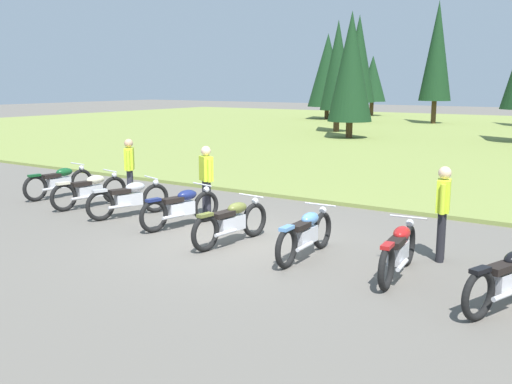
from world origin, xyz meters
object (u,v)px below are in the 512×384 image
(motorcycle_navy, at_px, (181,207))
(rider_with_back_turned, at_px, (443,208))
(motorcycle_black, at_px, (509,278))
(rider_in_hivis_vest, at_px, (130,167))
(motorcycle_sky_blue, at_px, (306,234))
(rider_checking_bike, at_px, (206,178))
(motorcycle_red, at_px, (399,250))
(motorcycle_olive, at_px, (231,222))
(motorcycle_cream, at_px, (90,190))
(motorcycle_british_green, at_px, (59,182))
(motorcycle_silver, at_px, (129,198))

(motorcycle_navy, distance_m, rider_with_back_turned, 5.46)
(motorcycle_navy, bearing_deg, motorcycle_black, -8.48)
(rider_in_hivis_vest, relative_size, rider_with_back_turned, 1.00)
(motorcycle_sky_blue, relative_size, motorcycle_black, 1.04)
(rider_checking_bike, distance_m, rider_in_hivis_vest, 2.71)
(motorcycle_red, bearing_deg, motorcycle_navy, 173.67)
(motorcycle_olive, bearing_deg, motorcycle_cream, 171.35)
(motorcycle_british_green, xyz_separation_m, motorcycle_silver, (3.27, -0.58, 0.00))
(motorcycle_cream, distance_m, rider_in_hivis_vest, 1.14)
(motorcycle_olive, distance_m, motorcycle_black, 5.16)
(motorcycle_olive, bearing_deg, rider_checking_bike, 141.08)
(motorcycle_navy, bearing_deg, motorcycle_red, -6.33)
(motorcycle_cream, bearing_deg, motorcycle_silver, -7.02)
(motorcycle_cream, distance_m, motorcycle_black, 10.15)
(rider_checking_bike, xyz_separation_m, rider_with_back_turned, (5.44, -0.26, 0.00))
(motorcycle_british_green, height_order, motorcycle_silver, same)
(rider_checking_bike, bearing_deg, motorcycle_sky_blue, -22.65)
(motorcycle_cream, distance_m, motorcycle_sky_blue, 6.62)
(motorcycle_red, xyz_separation_m, motorcycle_black, (1.74, -0.45, 0.00))
(motorcycle_black, bearing_deg, motorcycle_olive, 174.02)
(motorcycle_silver, bearing_deg, motorcycle_cream, 172.98)
(motorcycle_silver, distance_m, motorcycle_navy, 1.66)
(motorcycle_red, height_order, rider_in_hivis_vest, rider_in_hivis_vest)
(rider_in_hivis_vest, xyz_separation_m, rider_with_back_turned, (8.14, -0.49, 0.00))
(motorcycle_black, xyz_separation_m, rider_in_hivis_vest, (-9.58, 2.18, 0.51))
(motorcycle_british_green, xyz_separation_m, motorcycle_olive, (6.63, -1.13, 0.00))
(motorcycle_silver, height_order, motorcycle_sky_blue, same)
(rider_checking_bike, bearing_deg, motorcycle_olive, -38.92)
(motorcycle_black, bearing_deg, rider_checking_bike, 164.17)
(motorcycle_olive, distance_m, motorcycle_sky_blue, 1.64)
(motorcycle_navy, relative_size, rider_checking_bike, 1.24)
(motorcycle_silver, bearing_deg, rider_in_hivis_vest, 134.98)
(motorcycle_olive, height_order, motorcycle_sky_blue, same)
(motorcycle_silver, distance_m, motorcycle_black, 8.56)
(motorcycle_red, xyz_separation_m, rider_with_back_turned, (0.30, 1.24, 0.51))
(motorcycle_cream, relative_size, motorcycle_red, 0.99)
(motorcycle_navy, distance_m, motorcycle_olive, 1.77)
(motorcycle_cream, relative_size, motorcycle_sky_blue, 0.99)
(motorcycle_cream, height_order, motorcycle_olive, same)
(motorcycle_cream, bearing_deg, rider_with_back_turned, 2.68)
(motorcycle_sky_blue, bearing_deg, motorcycle_cream, 173.47)
(rider_in_hivis_vest, bearing_deg, motorcycle_black, -12.84)
(rider_checking_bike, bearing_deg, rider_with_back_turned, -2.70)
(motorcycle_navy, distance_m, motorcycle_sky_blue, 3.37)
(motorcycle_red, distance_m, rider_with_back_turned, 1.37)
(motorcycle_sky_blue, height_order, rider_in_hivis_vest, rider_in_hivis_vest)
(motorcycle_red, bearing_deg, rider_with_back_turned, 76.25)
(motorcycle_british_green, height_order, motorcycle_sky_blue, same)
(motorcycle_british_green, height_order, rider_checking_bike, rider_checking_bike)
(motorcycle_navy, distance_m, rider_checking_bike, 1.06)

